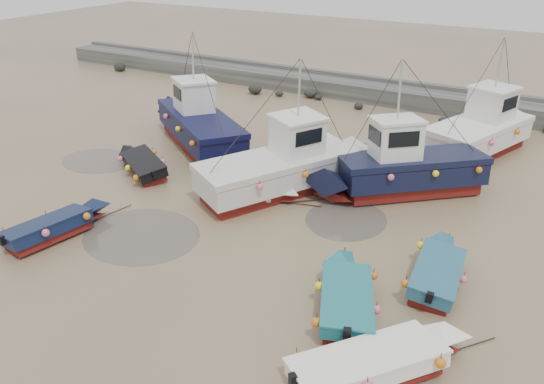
{
  "coord_description": "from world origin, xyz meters",
  "views": [
    {
      "loc": [
        11.4,
        -14.33,
        11.04
      ],
      "look_at": [
        1.71,
        2.76,
        1.4
      ],
      "focal_mm": 35.0,
      "sensor_mm": 36.0,
      "label": 1
    }
  ],
  "objects_px": {
    "cabin_boat_0": "(196,121)",
    "cabin_boat_1": "(288,164)",
    "dinghy_1": "(57,224)",
    "dinghy_5": "(249,188)",
    "cabin_boat_2": "(400,167)",
    "dinghy_3": "(381,361)",
    "cabin_boat_3": "(484,128)",
    "person": "(244,156)",
    "dinghy_6": "(437,267)",
    "dinghy_4": "(143,161)",
    "dinghy_2": "(346,293)"
  },
  "relations": [
    {
      "from": "cabin_boat_0",
      "to": "cabin_boat_1",
      "type": "bearing_deg",
      "value": -76.54
    },
    {
      "from": "dinghy_1",
      "to": "cabin_boat_1",
      "type": "xyz_separation_m",
      "value": [
        6.04,
        8.37,
        0.76
      ]
    },
    {
      "from": "dinghy_5",
      "to": "cabin_boat_2",
      "type": "bearing_deg",
      "value": 109.09
    },
    {
      "from": "dinghy_3",
      "to": "dinghy_5",
      "type": "relative_size",
      "value": 1.05
    },
    {
      "from": "cabin_boat_3",
      "to": "person",
      "type": "xyz_separation_m",
      "value": [
        -11.18,
        -7.16,
        -1.35
      ]
    },
    {
      "from": "cabin_boat_0",
      "to": "cabin_boat_1",
      "type": "xyz_separation_m",
      "value": [
        7.54,
        -2.93,
        0.01
      ]
    },
    {
      "from": "dinghy_1",
      "to": "cabin_boat_0",
      "type": "relative_size",
      "value": 0.57
    },
    {
      "from": "cabin_boat_2",
      "to": "dinghy_6",
      "type": "bearing_deg",
      "value": 168.12
    },
    {
      "from": "dinghy_4",
      "to": "dinghy_5",
      "type": "relative_size",
      "value": 0.98
    },
    {
      "from": "dinghy_6",
      "to": "cabin_boat_1",
      "type": "height_order",
      "value": "cabin_boat_1"
    },
    {
      "from": "dinghy_4",
      "to": "dinghy_1",
      "type": "bearing_deg",
      "value": -137.05
    },
    {
      "from": "dinghy_1",
      "to": "cabin_boat_2",
      "type": "relative_size",
      "value": 0.68
    },
    {
      "from": "cabin_boat_1",
      "to": "dinghy_2",
      "type": "bearing_deg",
      "value": -21.36
    },
    {
      "from": "dinghy_4",
      "to": "person",
      "type": "xyz_separation_m",
      "value": [
        3.34,
        4.27,
        -0.55
      ]
    },
    {
      "from": "dinghy_6",
      "to": "cabin_boat_1",
      "type": "bearing_deg",
      "value": 149.04
    },
    {
      "from": "dinghy_1",
      "to": "dinghy_3",
      "type": "xyz_separation_m",
      "value": [
        13.79,
        -0.84,
        -0.02
      ]
    },
    {
      "from": "cabin_boat_2",
      "to": "person",
      "type": "relative_size",
      "value": 5.0
    },
    {
      "from": "dinghy_6",
      "to": "cabin_boat_3",
      "type": "xyz_separation_m",
      "value": [
        -0.9,
        13.63,
        0.79
      ]
    },
    {
      "from": "cabin_boat_0",
      "to": "person",
      "type": "relative_size",
      "value": 5.96
    },
    {
      "from": "dinghy_2",
      "to": "dinghy_5",
      "type": "relative_size",
      "value": 1.03
    },
    {
      "from": "cabin_boat_0",
      "to": "cabin_boat_3",
      "type": "height_order",
      "value": "same"
    },
    {
      "from": "dinghy_3",
      "to": "cabin_boat_0",
      "type": "distance_m",
      "value": 19.55
    },
    {
      "from": "dinghy_4",
      "to": "person",
      "type": "relative_size",
      "value": 3.19
    },
    {
      "from": "dinghy_1",
      "to": "dinghy_4",
      "type": "xyz_separation_m",
      "value": [
        -1.42,
        6.65,
        -0.0
      ]
    },
    {
      "from": "dinghy_5",
      "to": "cabin_boat_1",
      "type": "bearing_deg",
      "value": 132.5
    },
    {
      "from": "dinghy_1",
      "to": "dinghy_4",
      "type": "distance_m",
      "value": 6.8
    },
    {
      "from": "dinghy_6",
      "to": "cabin_boat_2",
      "type": "xyz_separation_m",
      "value": [
        -3.3,
        6.05,
        0.8
      ]
    },
    {
      "from": "dinghy_4",
      "to": "cabin_boat_0",
      "type": "relative_size",
      "value": 0.53
    },
    {
      "from": "dinghy_3",
      "to": "person",
      "type": "relative_size",
      "value": 3.42
    },
    {
      "from": "cabin_boat_2",
      "to": "cabin_boat_0",
      "type": "bearing_deg",
      "value": 45.79
    },
    {
      "from": "dinghy_2",
      "to": "person",
      "type": "xyz_separation_m",
      "value": [
        -9.87,
        9.39,
        -0.55
      ]
    },
    {
      "from": "dinghy_3",
      "to": "dinghy_6",
      "type": "relative_size",
      "value": 1.0
    },
    {
      "from": "dinghy_1",
      "to": "cabin_boat_0",
      "type": "height_order",
      "value": "cabin_boat_0"
    },
    {
      "from": "dinghy_3",
      "to": "cabin_boat_1",
      "type": "distance_m",
      "value": 12.06
    },
    {
      "from": "dinghy_3",
      "to": "cabin_boat_0",
      "type": "xyz_separation_m",
      "value": [
        -15.3,
        12.14,
        0.77
      ]
    },
    {
      "from": "dinghy_3",
      "to": "person",
      "type": "height_order",
      "value": "dinghy_3"
    },
    {
      "from": "cabin_boat_0",
      "to": "person",
      "type": "xyz_separation_m",
      "value": [
        3.43,
        -0.38,
        -1.31
      ]
    },
    {
      "from": "dinghy_6",
      "to": "dinghy_1",
      "type": "bearing_deg",
      "value": -167.14
    },
    {
      "from": "dinghy_1",
      "to": "dinghy_3",
      "type": "height_order",
      "value": "same"
    },
    {
      "from": "cabin_boat_0",
      "to": "dinghy_5",
      "type": "bearing_deg",
      "value": -91.31
    },
    {
      "from": "cabin_boat_0",
      "to": "dinghy_3",
      "type": "bearing_deg",
      "value": -93.76
    },
    {
      "from": "person",
      "to": "cabin_boat_1",
      "type": "bearing_deg",
      "value": 152.31
    },
    {
      "from": "dinghy_6",
      "to": "person",
      "type": "height_order",
      "value": "dinghy_6"
    },
    {
      "from": "dinghy_1",
      "to": "dinghy_2",
      "type": "bearing_deg",
      "value": 18.97
    },
    {
      "from": "dinghy_6",
      "to": "cabin_boat_0",
      "type": "height_order",
      "value": "cabin_boat_0"
    },
    {
      "from": "cabin_boat_1",
      "to": "cabin_boat_2",
      "type": "bearing_deg",
      "value": 53.23
    },
    {
      "from": "dinghy_4",
      "to": "cabin_boat_1",
      "type": "bearing_deg",
      "value": -46.12
    },
    {
      "from": "dinghy_3",
      "to": "cabin_boat_3",
      "type": "bearing_deg",
      "value": 131.04
    },
    {
      "from": "cabin_boat_1",
      "to": "cabin_boat_3",
      "type": "relative_size",
      "value": 1.03
    },
    {
      "from": "person",
      "to": "dinghy_1",
      "type": "bearing_deg",
      "value": 84.09
    }
  ]
}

